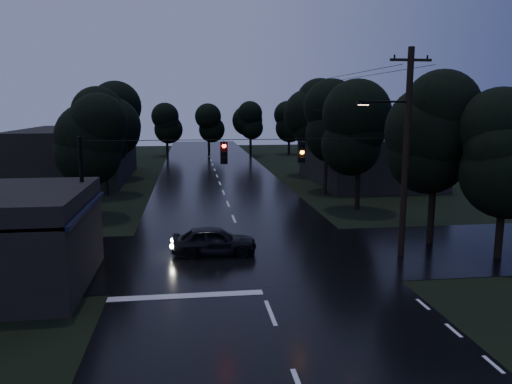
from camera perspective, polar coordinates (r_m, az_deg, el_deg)
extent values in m
cube|color=black|center=(42.33, -3.74, -0.08)|extent=(12.00, 120.00, 0.02)
cube|color=black|center=(24.87, -0.93, -7.27)|extent=(60.00, 9.00, 0.02)
cube|color=black|center=(22.24, -26.51, -1.89)|extent=(6.00, 7.00, 0.12)
cube|color=black|center=(21.45, -18.91, -1.78)|extent=(0.30, 7.00, 0.15)
cylinder|color=black|center=(19.08, -20.96, -8.62)|extent=(0.10, 0.10, 3.00)
cylinder|color=black|center=(24.73, -17.80, -4.25)|extent=(0.10, 0.10, 3.00)
cube|color=#F5CE62|center=(20.18, -19.76, -4.59)|extent=(0.06, 1.60, 0.50)
cube|color=#F5CE62|center=(22.75, -18.35, -2.90)|extent=(0.06, 1.20, 0.50)
cube|color=black|center=(48.84, 12.55, 3.65)|extent=(10.00, 14.00, 4.40)
cube|color=black|center=(53.04, -19.84, 4.11)|extent=(10.00, 16.00, 5.00)
cylinder|color=black|center=(24.91, 16.76, 4.09)|extent=(0.30, 0.30, 10.00)
cube|color=black|center=(24.88, 17.28, 14.22)|extent=(2.00, 0.12, 0.12)
cylinder|color=black|center=(24.37, 14.66, 9.96)|extent=(2.20, 0.10, 0.10)
cube|color=black|center=(23.98, 12.19, 9.94)|extent=(0.60, 0.25, 0.18)
cube|color=#FFB266|center=(23.98, 12.18, 9.71)|extent=(0.45, 0.18, 0.03)
cylinder|color=black|center=(41.26, 8.01, 4.84)|extent=(0.30, 0.30, 7.50)
cube|color=black|center=(41.11, 8.12, 9.22)|extent=(2.00, 0.12, 0.12)
cylinder|color=black|center=(23.51, -19.14, -1.30)|extent=(0.18, 0.18, 6.00)
cylinder|color=black|center=(22.81, -0.68, 6.03)|extent=(15.00, 0.03, 0.03)
cube|color=black|center=(22.75, -3.69, 4.48)|extent=(0.32, 0.25, 1.00)
sphere|color=#FF0C07|center=(22.60, -3.66, 4.44)|extent=(0.18, 0.18, 0.18)
cube|color=black|center=(23.27, 5.22, 4.58)|extent=(0.32, 0.25, 1.00)
sphere|color=orange|center=(23.13, 5.30, 4.55)|extent=(0.18, 0.18, 0.18)
cylinder|color=black|center=(28.33, 19.37, -2.77)|extent=(0.36, 0.36, 2.80)
sphere|color=black|center=(27.81, 19.77, 4.08)|extent=(4.48, 4.48, 4.48)
sphere|color=black|center=(27.73, 19.91, 6.55)|extent=(4.48, 4.48, 4.48)
sphere|color=black|center=(27.69, 20.06, 9.03)|extent=(4.48, 4.48, 4.48)
cylinder|color=black|center=(26.85, 26.05, -4.29)|extent=(0.36, 0.36, 2.45)
sphere|color=black|center=(26.33, 26.54, 2.00)|extent=(3.92, 3.92, 3.92)
sphere|color=black|center=(26.22, 26.72, 4.28)|extent=(3.92, 3.92, 3.92)
sphere|color=black|center=(26.16, 26.90, 6.56)|extent=(3.92, 3.92, 3.92)
cylinder|color=black|center=(34.73, -17.83, -0.71)|extent=(0.36, 0.36, 2.45)
sphere|color=black|center=(34.33, -18.10, 4.18)|extent=(3.92, 3.92, 3.92)
sphere|color=black|center=(34.25, -18.19, 5.93)|extent=(3.92, 3.92, 3.92)
sphere|color=black|center=(34.20, -18.29, 7.68)|extent=(3.92, 3.92, 3.92)
cylinder|color=black|center=(42.60, -16.76, 1.37)|extent=(0.36, 0.36, 2.62)
sphere|color=black|center=(42.26, -16.98, 5.64)|extent=(4.20, 4.20, 4.20)
sphere|color=black|center=(42.20, -17.05, 7.17)|extent=(4.20, 4.20, 4.20)
sphere|color=black|center=(42.17, -17.13, 8.69)|extent=(4.20, 4.20, 4.20)
cylinder|color=black|center=(52.48, -15.71, 3.06)|extent=(0.36, 0.36, 2.80)
sphere|color=black|center=(52.20, -15.88, 6.77)|extent=(4.48, 4.48, 4.48)
sphere|color=black|center=(52.16, -15.95, 8.08)|extent=(4.48, 4.48, 4.48)
sphere|color=black|center=(52.14, -16.01, 9.40)|extent=(4.48, 4.48, 4.48)
cylinder|color=black|center=(36.09, 11.52, 0.11)|extent=(0.36, 0.36, 2.62)
sphere|color=black|center=(35.70, 11.70, 5.15)|extent=(4.20, 4.20, 4.20)
sphere|color=black|center=(35.63, 11.76, 6.96)|extent=(4.20, 4.20, 4.20)
sphere|color=black|center=(35.59, 11.83, 8.76)|extent=(4.20, 4.20, 4.20)
cylinder|color=black|center=(43.79, 8.88, 2.01)|extent=(0.36, 0.36, 2.80)
sphere|color=black|center=(43.46, 9.00, 6.46)|extent=(4.48, 4.48, 4.48)
sphere|color=black|center=(43.41, 9.04, 8.04)|extent=(4.48, 4.48, 4.48)
sphere|color=black|center=(43.38, 9.09, 9.62)|extent=(4.48, 4.48, 4.48)
cylinder|color=black|center=(53.51, 6.49, 3.59)|extent=(0.36, 0.36, 2.97)
sphere|color=black|center=(53.24, 6.57, 7.46)|extent=(4.76, 4.76, 4.76)
sphere|color=black|center=(53.20, 6.60, 8.83)|extent=(4.76, 4.76, 4.76)
sphere|color=black|center=(53.19, 6.62, 10.20)|extent=(4.76, 4.76, 4.76)
imported|color=black|center=(24.95, -4.80, -5.54)|extent=(4.23, 1.82, 1.42)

